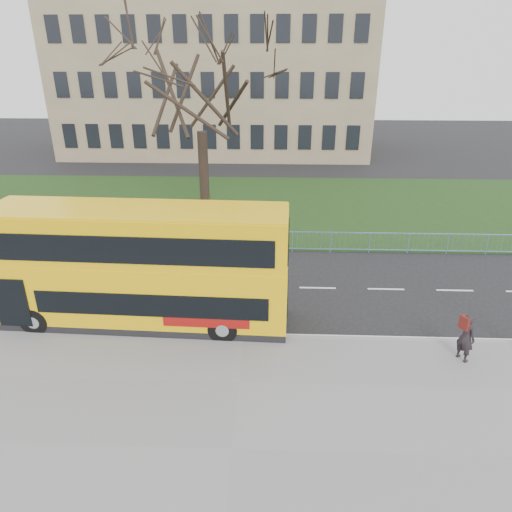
{
  "coord_description": "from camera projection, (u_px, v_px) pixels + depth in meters",
  "views": [
    {
      "loc": [
        0.97,
        -15.49,
        9.46
      ],
      "look_at": [
        0.32,
        1.0,
        2.16
      ],
      "focal_mm": 32.0,
      "sensor_mm": 36.0,
      "label": 1
    }
  ],
  "objects": [
    {
      "name": "kerb",
      "position": [
        244.0,
        337.0,
        16.57
      ],
      "size": [
        80.0,
        0.2,
        0.14
      ],
      "primitive_type": "cube",
      "color": "gray",
      "rests_on": "ground"
    },
    {
      "name": "bare_tree",
      "position": [
        201.0,
        111.0,
        24.57
      ],
      "size": [
        9.23,
        9.23,
        13.18
      ],
      "primitive_type": null,
      "color": "black",
      "rests_on": "grass_verge"
    },
    {
      "name": "guard_railing",
      "position": [
        254.0,
        241.0,
        23.83
      ],
      "size": [
        40.0,
        0.12,
        1.1
      ],
      "primitive_type": null,
      "color": "#6794B7",
      "rests_on": "ground"
    },
    {
      "name": "ground",
      "position": [
        247.0,
        316.0,
        18.02
      ],
      "size": [
        120.0,
        120.0,
        0.0
      ],
      "primitive_type": "plane",
      "color": "black",
      "rests_on": "ground"
    },
    {
      "name": "pedestrian",
      "position": [
        466.0,
        337.0,
        14.94
      ],
      "size": [
        0.68,
        0.75,
        1.72
      ],
      "primitive_type": "imported",
      "rotation": [
        0.0,
        0.0,
        2.11
      ],
      "color": "black",
      "rests_on": "pavement"
    },
    {
      "name": "civic_building",
      "position": [
        218.0,
        81.0,
        47.36
      ],
      "size": [
        30.0,
        15.0,
        14.0
      ],
      "primitive_type": "cube",
      "color": "#847353",
      "rests_on": "ground"
    },
    {
      "name": "grass_verge",
      "position": [
        259.0,
        206.0,
        31.07
      ],
      "size": [
        80.0,
        15.4,
        0.08
      ],
      "primitive_type": "cube",
      "color": "#183312",
      "rests_on": "ground"
    },
    {
      "name": "pavement",
      "position": [
        232.0,
        450.0,
        11.83
      ],
      "size": [
        80.0,
        10.5,
        0.12
      ],
      "primitive_type": "cube",
      "color": "slate",
      "rests_on": "ground"
    },
    {
      "name": "yellow_bus",
      "position": [
        141.0,
        265.0,
        16.71
      ],
      "size": [
        10.83,
        2.96,
        4.5
      ],
      "rotation": [
        0.0,
        0.0,
        -0.04
      ],
      "color": "yellow",
      "rests_on": "ground"
    }
  ]
}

